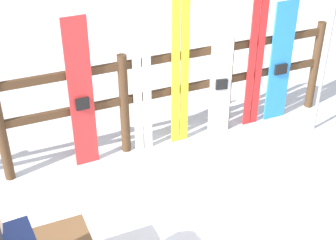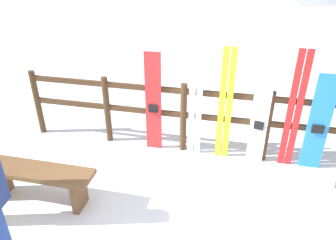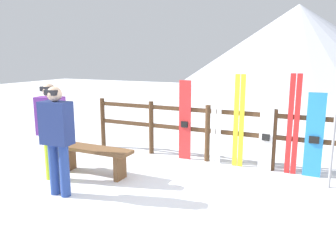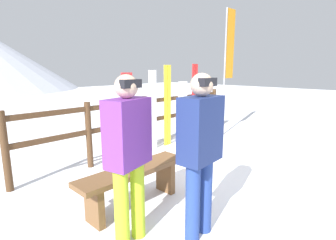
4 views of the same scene
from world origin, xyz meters
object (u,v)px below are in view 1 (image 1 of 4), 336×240
at_px(snowboard_blue, 280,63).
at_px(ski_pair_white, 142,82).
at_px(ski_pair_yellow, 180,70).
at_px(ski_pair_red, 256,55).
at_px(snowboard_white, 221,78).
at_px(snowboard_red, 81,96).

bearing_deg(snowboard_blue, ski_pair_white, 179.89).
relative_size(ski_pair_yellow, ski_pair_red, 0.98).
xyz_separation_m(ski_pair_yellow, snowboard_white, (0.50, -0.00, -0.18)).
bearing_deg(snowboard_red, ski_pair_white, 0.30).
bearing_deg(ski_pair_yellow, ski_pair_red, 0.00).
relative_size(snowboard_red, ski_pair_white, 0.98).
height_order(ski_pair_yellow, snowboard_white, ski_pair_yellow).
bearing_deg(ski_pair_white, ski_pair_red, 0.00).
xyz_separation_m(snowboard_red, snowboard_blue, (2.37, -0.00, -0.07)).
distance_m(ski_pair_white, ski_pair_red, 1.38).
distance_m(snowboard_white, ski_pair_red, 0.49).
distance_m(ski_pair_yellow, ski_pair_red, 0.94).
distance_m(ski_pair_white, snowboard_white, 0.94).
height_order(ski_pair_yellow, snowboard_blue, ski_pair_yellow).
distance_m(ski_pair_white, snowboard_blue, 1.73).
bearing_deg(ski_pair_yellow, snowboard_red, -179.82).
xyz_separation_m(ski_pair_yellow, ski_pair_red, (0.94, 0.00, 0.02)).
bearing_deg(snowboard_blue, ski_pair_red, 179.43).
distance_m(ski_pair_yellow, snowboard_blue, 1.30).
relative_size(snowboard_red, ski_pair_yellow, 0.92).
xyz_separation_m(ski_pair_white, snowboard_blue, (1.73, -0.00, -0.09)).
xyz_separation_m(ski_pair_yellow, snowboard_blue, (1.29, -0.00, -0.14)).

